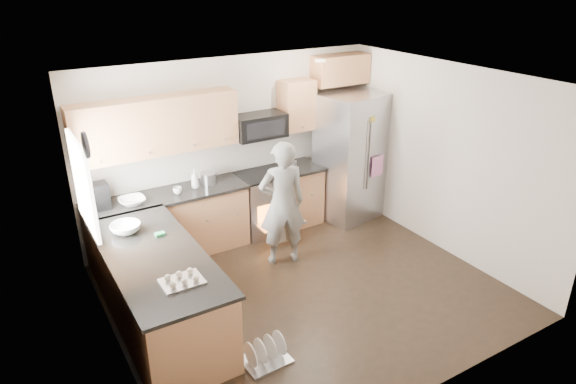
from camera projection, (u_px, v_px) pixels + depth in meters
ground at (305, 290)px, 6.40m from camera, size 4.50×4.50×0.00m
room_shell at (304, 164)px, 5.73m from camera, size 4.54×4.04×2.62m
back_cabinet_run at (202, 182)px, 7.11m from camera, size 4.45×0.64×2.50m
peninsula at (159, 291)px, 5.58m from camera, size 0.96×2.36×1.03m
stove_range at (264, 189)px, 7.62m from camera, size 0.76×0.97×1.79m
refrigerator at (351, 157)px, 7.98m from camera, size 1.09×0.91×1.99m
person at (282, 204)px, 6.71m from camera, size 0.70×0.55×1.71m
dish_rack at (265, 355)px, 5.21m from camera, size 0.48×0.39×0.29m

